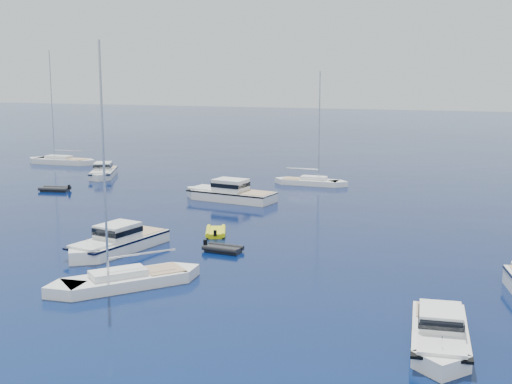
# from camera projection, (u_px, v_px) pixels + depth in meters

# --- Properties ---
(ground) EXTENTS (400.00, 400.00, 0.00)m
(ground) POSITION_uv_depth(u_px,v_px,m) (106.00, 320.00, 35.87)
(ground) COLOR #082154
(ground) RESTS_ON ground
(motor_cruiser_near) EXTENTS (3.48, 8.88, 2.27)m
(motor_cruiser_near) POSITION_uv_depth(u_px,v_px,m) (439.00, 346.00, 32.56)
(motor_cruiser_near) COLOR silver
(motor_cruiser_near) RESTS_ON ground
(motor_cruiser_left) EXTENTS (4.88, 10.05, 2.53)m
(motor_cruiser_left) POSITION_uv_depth(u_px,v_px,m) (117.00, 251.00, 49.61)
(motor_cruiser_left) COLOR silver
(motor_cruiser_left) RESTS_ON ground
(motor_cruiser_centre) EXTENTS (10.89, 4.86, 2.76)m
(motor_cruiser_centre) POSITION_uv_depth(u_px,v_px,m) (229.00, 200.00, 68.99)
(motor_cruiser_centre) COLOR white
(motor_cruiser_centre) RESTS_ON ground
(motor_cruiser_horizon) EXTENTS (5.81, 8.90, 2.25)m
(motor_cruiser_horizon) POSITION_uv_depth(u_px,v_px,m) (103.00, 177.00, 84.14)
(motor_cruiser_horizon) COLOR silver
(motor_cruiser_horizon) RESTS_ON ground
(sailboat_fore) EXTENTS (8.85, 9.51, 15.17)m
(sailboat_fore) POSITION_uv_depth(u_px,v_px,m) (125.00, 286.00, 41.53)
(sailboat_fore) COLOR silver
(sailboat_fore) RESTS_ON ground
(sailboat_centre) EXTENTS (9.09, 2.49, 13.32)m
(sailboat_centre) POSITION_uv_depth(u_px,v_px,m) (311.00, 185.00, 78.29)
(sailboat_centre) COLOR white
(sailboat_centre) RESTS_ON ground
(sailboat_far_l) EXTENTS (11.06, 3.07, 16.18)m
(sailboat_far_l) POSITION_uv_depth(u_px,v_px,m) (62.00, 164.00, 95.83)
(sailboat_far_l) COLOR silver
(sailboat_far_l) RESTS_ON ground
(tender_yellow) EXTENTS (2.95, 3.80, 0.95)m
(tender_yellow) POSITION_uv_depth(u_px,v_px,m) (216.00, 234.00, 54.58)
(tender_yellow) COLOR #D5DC0C
(tender_yellow) RESTS_ON ground
(tender_grey_near) EXTENTS (3.07, 1.96, 0.95)m
(tender_grey_near) POSITION_uv_depth(u_px,v_px,m) (223.00, 252.00, 49.40)
(tender_grey_near) COLOR black
(tender_grey_near) RESTS_ON ground
(tender_grey_far) EXTENTS (3.60, 2.38, 0.95)m
(tender_grey_far) POSITION_uv_depth(u_px,v_px,m) (55.00, 191.00, 74.19)
(tender_grey_far) COLOR black
(tender_grey_far) RESTS_ON ground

